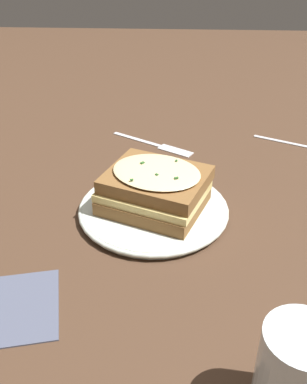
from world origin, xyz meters
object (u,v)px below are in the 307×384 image
Objects in this scene: fork at (161,146)px; water_glass at (295,375)px; dinner_plate at (154,209)px; sandwich at (155,189)px.

water_glass is at bearing 44.61° from fork.
fork is (-0.14, 0.53, -0.05)m from water_glass.
sandwich is at bearing 39.86° from dinner_plate.
dinner_plate reaches higher than fork.
sandwich is 1.10× the size of fork.
dinner_plate is 1.39× the size of fork.
sandwich is (0.00, 0.00, 0.03)m from dinner_plate.
fork is at bearing 89.34° from dinner_plate.
dinner_plate is 0.34m from water_glass.
dinner_plate is 1.26× the size of sandwich.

